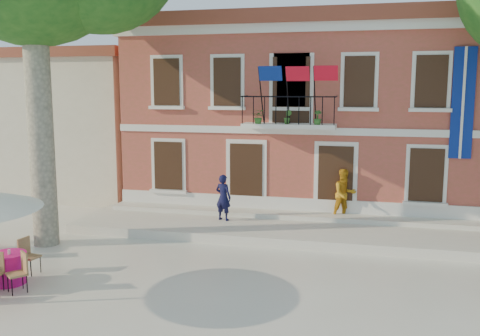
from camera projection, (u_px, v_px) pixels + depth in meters
name	position (u px, v px, depth m)	size (l,w,h in m)	color
ground	(180.00, 273.00, 13.98)	(90.00, 90.00, 0.00)	beige
main_building	(305.00, 112.00, 22.54)	(13.50, 9.59, 7.50)	#BA4A43
neighbor_west	(74.00, 120.00, 26.29)	(9.40, 9.40, 6.40)	beige
terrace	(282.00, 229.00, 17.72)	(14.00, 3.40, 0.30)	silver
pedestrian_navy	(223.00, 197.00, 18.21)	(0.58, 0.38, 1.58)	black
pedestrian_orange	(344.00, 194.00, 18.36)	(0.85, 0.66, 1.74)	#C18216
cafe_table_1	(8.00, 267.00, 13.18)	(1.85, 1.74, 0.95)	#DB1466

